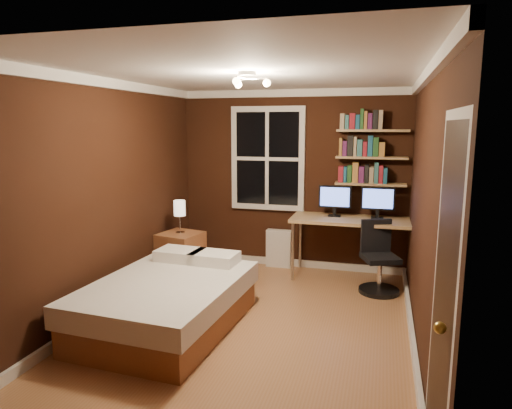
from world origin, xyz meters
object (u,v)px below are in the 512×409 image
(radiator, at_px, (279,248))
(desk, at_px, (357,223))
(office_chair, at_px, (379,266))
(monitor_left, at_px, (335,201))
(monitor_right, at_px, (378,203))
(bedside_lamp, at_px, (180,217))
(bed, at_px, (168,302))
(nightstand, at_px, (181,256))
(desk_lamp, at_px, (420,206))

(radiator, bearing_deg, desk, -12.26)
(radiator, height_order, office_chair, office_chair)
(monitor_left, height_order, monitor_right, same)
(radiator, xyz_separation_m, office_chair, (1.39, -0.65, 0.05))
(monitor_left, bearing_deg, bedside_lamp, -160.01)
(bed, height_order, radiator, bed)
(bed, height_order, office_chair, office_chair)
(nightstand, distance_m, radiator, 1.42)
(radiator, height_order, monitor_left, monitor_left)
(desk_lamp, bearing_deg, bedside_lamp, -169.66)
(radiator, distance_m, desk_lamp, 2.03)
(monitor_left, xyz_separation_m, office_chair, (0.60, -0.50, -0.70))
(desk, relative_size, monitor_right, 4.00)
(nightstand, xyz_separation_m, monitor_left, (1.93, 0.70, 0.71))
(radiator, xyz_separation_m, monitor_left, (0.79, -0.15, 0.75))
(monitor_right, height_order, office_chair, monitor_right)
(monitor_right, distance_m, office_chair, 0.86)
(office_chair, bearing_deg, radiator, 133.52)
(bedside_lamp, bearing_deg, bed, -70.12)
(monitor_left, height_order, desk_lamp, desk_lamp)
(desk, xyz_separation_m, desk_lamp, (0.75, -0.07, 0.28))
(desk_lamp, xyz_separation_m, office_chair, (-0.46, -0.34, -0.71))
(bedside_lamp, distance_m, radiator, 1.53)
(nightstand, xyz_separation_m, monitor_right, (2.48, 0.70, 0.71))
(desk, xyz_separation_m, monitor_left, (-0.31, 0.09, 0.27))
(bed, bearing_deg, office_chair, 41.96)
(desk, relative_size, monitor_left, 4.00)
(bed, xyz_separation_m, desk_lamp, (2.48, 1.95, 0.77))
(nightstand, height_order, radiator, nightstand)
(nightstand, height_order, office_chair, office_chair)
(bed, relative_size, office_chair, 2.16)
(desk, bearing_deg, office_chair, -54.29)
(radiator, distance_m, desk, 1.22)
(radiator, bearing_deg, desk_lamp, -9.47)
(office_chair, bearing_deg, monitor_left, 119.02)
(office_chair, bearing_deg, monitor_right, 74.16)
(monitor_left, relative_size, monitor_right, 1.00)
(bedside_lamp, relative_size, monitor_right, 1.01)
(bedside_lamp, bearing_deg, desk_lamp, 10.34)
(bedside_lamp, height_order, radiator, bedside_lamp)
(bed, xyz_separation_m, desk, (1.73, 2.02, 0.49))
(bed, distance_m, monitor_right, 2.99)
(bed, relative_size, monitor_left, 4.43)
(nightstand, bearing_deg, desk_lamp, 22.17)
(radiator, xyz_separation_m, desk, (1.10, -0.24, 0.48))
(nightstand, height_order, monitor_left, monitor_left)
(bedside_lamp, height_order, monitor_left, monitor_left)
(bed, height_order, desk_lamp, desk_lamp)
(monitor_right, relative_size, desk_lamp, 0.98)
(desk, height_order, monitor_right, monitor_right)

